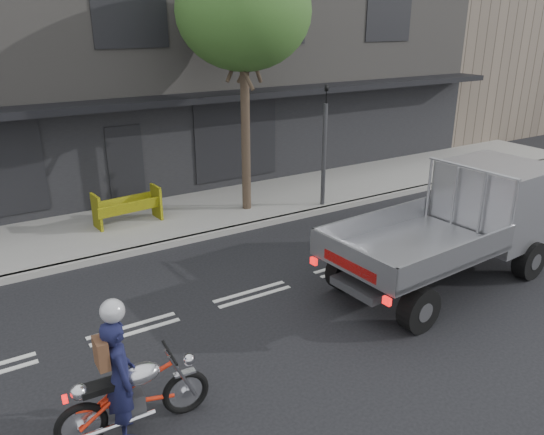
{
  "coord_description": "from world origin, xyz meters",
  "views": [
    {
      "loc": [
        -4.53,
        -8.13,
        5.11
      ],
      "look_at": [
        0.76,
        0.5,
        1.32
      ],
      "focal_mm": 35.0,
      "sensor_mm": 36.0,
      "label": 1
    }
  ],
  "objects_px": {
    "traffic_light_pole": "(324,153)",
    "rider": "(121,379)",
    "street_tree": "(243,12)",
    "flatbed_ute": "(481,210)",
    "motorcycle": "(134,394)",
    "construction_barrier": "(130,209)"
  },
  "relations": [
    {
      "from": "motorcycle",
      "to": "construction_barrier",
      "type": "distance_m",
      "value": 7.23
    },
    {
      "from": "motorcycle",
      "to": "construction_barrier",
      "type": "xyz_separation_m",
      "value": [
        2.12,
        6.91,
        0.08
      ]
    },
    {
      "from": "traffic_light_pole",
      "to": "construction_barrier",
      "type": "distance_m",
      "value": 5.42
    },
    {
      "from": "street_tree",
      "to": "motorcycle",
      "type": "relative_size",
      "value": 3.3
    },
    {
      "from": "flatbed_ute",
      "to": "rider",
      "type": "bearing_deg",
      "value": -177.59
    },
    {
      "from": "traffic_light_pole",
      "to": "flatbed_ute",
      "type": "height_order",
      "value": "traffic_light_pole"
    },
    {
      "from": "traffic_light_pole",
      "to": "rider",
      "type": "bearing_deg",
      "value": -142.45
    },
    {
      "from": "motorcycle",
      "to": "rider",
      "type": "height_order",
      "value": "rider"
    },
    {
      "from": "street_tree",
      "to": "flatbed_ute",
      "type": "distance_m",
      "value": 7.35
    },
    {
      "from": "rider",
      "to": "construction_barrier",
      "type": "xyz_separation_m",
      "value": [
        2.27,
        6.91,
        -0.23
      ]
    },
    {
      "from": "street_tree",
      "to": "rider",
      "type": "height_order",
      "value": "street_tree"
    },
    {
      "from": "street_tree",
      "to": "motorcycle",
      "type": "height_order",
      "value": "street_tree"
    },
    {
      "from": "street_tree",
      "to": "construction_barrier",
      "type": "relative_size",
      "value": 4.03
    },
    {
      "from": "rider",
      "to": "street_tree",
      "type": "bearing_deg",
      "value": -36.14
    },
    {
      "from": "street_tree",
      "to": "construction_barrier",
      "type": "bearing_deg",
      "value": 174.21
    },
    {
      "from": "street_tree",
      "to": "rider",
      "type": "relative_size",
      "value": 3.98
    },
    {
      "from": "rider",
      "to": "construction_barrier",
      "type": "relative_size",
      "value": 1.01
    },
    {
      "from": "traffic_light_pole",
      "to": "rider",
      "type": "height_order",
      "value": "traffic_light_pole"
    },
    {
      "from": "motorcycle",
      "to": "flatbed_ute",
      "type": "bearing_deg",
      "value": 10.03
    },
    {
      "from": "street_tree",
      "to": "traffic_light_pole",
      "type": "bearing_deg",
      "value": -23.03
    },
    {
      "from": "street_tree",
      "to": "rider",
      "type": "distance_m",
      "value": 9.63
    },
    {
      "from": "street_tree",
      "to": "traffic_light_pole",
      "type": "height_order",
      "value": "street_tree"
    }
  ]
}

